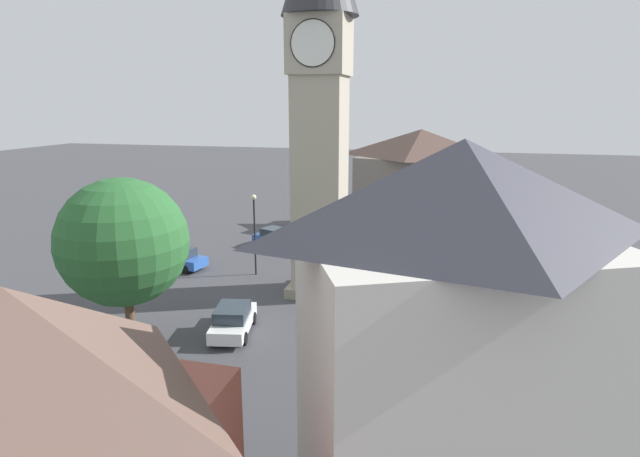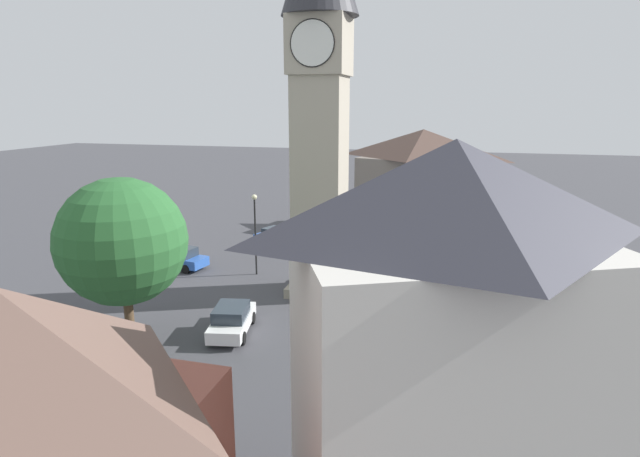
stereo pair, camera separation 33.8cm
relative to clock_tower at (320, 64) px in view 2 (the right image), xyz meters
The scene contains 11 objects.
ground_plane 13.65m from the clock_tower, 96.69° to the right, with size 200.00×200.00×0.00m, color #424247.
clock_tower is the anchor object (origin of this frame).
car_blue_kerb 18.48m from the clock_tower, 34.63° to the right, with size 4.43×3.45×1.53m.
car_silver_kerb 16.89m from the clock_tower, 123.09° to the left, with size 4.46×3.19×1.53m.
car_red_corner 14.94m from the clock_tower, 111.84° to the right, with size 2.45×4.37×1.53m.
car_white_side 17.03m from the clock_tower, 169.66° to the left, with size 4.35×2.35×1.53m.
pedestrian 14.40m from the clock_tower, 42.19° to the right, with size 0.49×0.37×1.69m.
tree 14.52m from the clock_tower, 125.99° to the right, with size 6.00×6.00×8.28m.
building_shop_left 20.66m from the clock_tower, 74.95° to the left, with size 12.52×8.73×9.23m.
building_corner_back 20.41m from the clock_tower, 65.37° to the right, with size 9.45×8.45×10.73m.
lamp_post 11.39m from the clock_tower, 157.41° to the left, with size 0.36×0.36×5.59m.
Camera 2 is at (7.81, -29.68, 11.56)m, focal length 29.09 mm.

